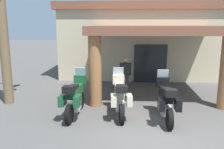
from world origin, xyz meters
TOP-DOWN VIEW (x-y plane):
  - ground_plane at (0.00, 0.00)m, footprint 80.00×80.00m
  - motel_building at (-0.10, 9.04)m, footprint 11.10×10.19m
  - motorcycle_green at (-2.84, 1.25)m, footprint 0.70×2.21m
  - motorcycle_cream at (-1.26, 1.47)m, footprint 0.84×2.20m
  - motorcycle_black at (0.33, 1.21)m, footprint 0.73×2.21m
  - pedestrian at (-1.22, 4.06)m, footprint 0.53×0.32m

SIDE VIEW (x-z plane):
  - ground_plane at x=0.00m, z-range 0.00..0.00m
  - motorcycle_green at x=-2.84m, z-range -0.11..1.50m
  - motorcycle_cream at x=-1.26m, z-range -0.11..1.50m
  - motorcycle_black at x=0.33m, z-range -0.11..1.50m
  - pedestrian at x=-1.22m, z-range 0.14..1.91m
  - motel_building at x=-0.10m, z-range 0.05..4.47m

